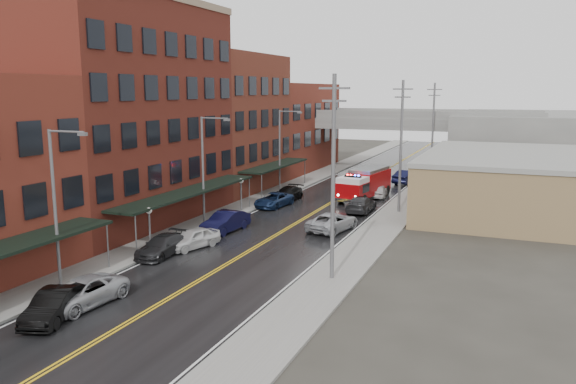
% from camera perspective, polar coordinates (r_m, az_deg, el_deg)
% --- Properties ---
extents(ground, '(220.00, 220.00, 0.00)m').
position_cam_1_polar(ground, '(25.37, -23.64, -16.52)').
color(ground, '#2D2B26').
rests_on(ground, ground).
extents(road, '(11.00, 160.00, 0.02)m').
position_cam_1_polar(road, '(49.68, 1.85, -2.60)').
color(road, black).
rests_on(road, ground).
extents(sidewalk_left, '(3.00, 160.00, 0.15)m').
position_cam_1_polar(sidewalk_left, '(52.59, -5.63, -1.85)').
color(sidewalk_left, slate).
rests_on(sidewalk_left, ground).
extents(sidewalk_right, '(3.00, 160.00, 0.15)m').
position_cam_1_polar(sidewalk_right, '(47.69, 10.11, -3.23)').
color(sidewalk_right, slate).
rests_on(sidewalk_right, ground).
extents(curb_left, '(0.30, 160.00, 0.15)m').
position_cam_1_polar(curb_left, '(51.85, -4.01, -2.00)').
color(curb_left, gray).
rests_on(curb_left, ground).
extents(curb_right, '(0.30, 160.00, 0.15)m').
position_cam_1_polar(curb_right, '(48.04, 8.19, -3.07)').
color(curb_right, gray).
rests_on(curb_right, ground).
extents(brick_building_b, '(9.00, 20.00, 18.00)m').
position_cam_1_polar(brick_building_b, '(48.87, -16.00, 7.45)').
color(brick_building_b, '#5C2418').
rests_on(brick_building_b, ground).
extents(brick_building_c, '(9.00, 15.00, 15.00)m').
position_cam_1_polar(brick_building_c, '(63.62, -6.12, 6.99)').
color(brick_building_c, maroon).
rests_on(brick_building_c, ground).
extents(brick_building_far, '(9.00, 20.00, 12.00)m').
position_cam_1_polar(brick_building_far, '(79.52, -0.08, 6.61)').
color(brick_building_far, maroon).
rests_on(brick_building_far, ground).
extents(tan_building, '(14.00, 22.00, 5.00)m').
position_cam_1_polar(tan_building, '(56.08, 21.11, 0.78)').
color(tan_building, olive).
rests_on(tan_building, ground).
extents(right_far_block, '(18.00, 30.00, 8.00)m').
position_cam_1_polar(right_far_block, '(85.71, 23.02, 4.72)').
color(right_far_block, slate).
rests_on(right_far_block, ground).
extents(awning_1, '(2.60, 18.00, 3.09)m').
position_cam_1_polar(awning_1, '(46.18, -9.95, 0.03)').
color(awning_1, black).
rests_on(awning_1, ground).
extents(awning_2, '(2.60, 13.00, 3.09)m').
position_cam_1_polar(awning_2, '(61.51, -1.26, 2.71)').
color(awning_2, black).
rests_on(awning_2, ground).
extents(globe_lamp_1, '(0.44, 0.44, 3.12)m').
position_cam_1_polar(globe_lamp_1, '(40.04, -13.92, -2.67)').
color(globe_lamp_1, '#59595B').
rests_on(globe_lamp_1, ground).
extents(globe_lamp_2, '(0.44, 0.44, 3.12)m').
position_cam_1_polar(globe_lamp_2, '(51.76, -4.79, 0.49)').
color(globe_lamp_2, '#59595B').
rests_on(globe_lamp_2, ground).
extents(street_lamp_0, '(2.64, 0.22, 9.00)m').
position_cam_1_polar(street_lamp_0, '(33.61, -22.36, -0.60)').
color(street_lamp_0, '#59595B').
rests_on(street_lamp_0, ground).
extents(street_lamp_1, '(2.64, 0.22, 9.00)m').
position_cam_1_polar(street_lamp_1, '(46.20, -8.39, 2.84)').
color(street_lamp_1, '#59595B').
rests_on(street_lamp_1, ground).
extents(street_lamp_2, '(2.64, 0.22, 9.00)m').
position_cam_1_polar(street_lamp_2, '(60.43, -0.64, 4.68)').
color(street_lamp_2, '#59595B').
rests_on(street_lamp_2, ground).
extents(utility_pole_0, '(1.80, 0.24, 12.00)m').
position_cam_1_polar(utility_pole_0, '(32.25, 4.61, 1.74)').
color(utility_pole_0, '#59595B').
rests_on(utility_pole_0, ground).
extents(utility_pole_1, '(1.80, 0.24, 12.00)m').
position_cam_1_polar(utility_pole_1, '(51.54, 11.41, 4.76)').
color(utility_pole_1, '#59595B').
rests_on(utility_pole_1, ground).
extents(utility_pole_2, '(1.80, 0.24, 12.00)m').
position_cam_1_polar(utility_pole_2, '(71.23, 14.50, 6.11)').
color(utility_pole_2, '#59595B').
rests_on(utility_pole_2, ground).
extents(overpass, '(40.00, 10.00, 7.50)m').
position_cam_1_polar(overpass, '(79.38, 10.01, 6.44)').
color(overpass, slate).
rests_on(overpass, ground).
extents(fire_truck, '(4.37, 8.80, 3.10)m').
position_cam_1_polar(fire_truck, '(58.31, 7.72, 0.91)').
color(fire_truck, '#92060A').
rests_on(fire_truck, ground).
extents(parked_car_left_1, '(2.92, 4.70, 1.46)m').
position_cam_1_polar(parked_car_left_1, '(30.21, -22.71, -10.58)').
color(parked_car_left_1, black).
rests_on(parked_car_left_1, ground).
extents(parked_car_left_2, '(2.83, 5.35, 1.43)m').
position_cam_1_polar(parked_car_left_2, '(31.47, -20.26, -9.60)').
color(parked_car_left_2, '#96989D').
rests_on(parked_car_left_2, ground).
extents(parked_car_left_3, '(2.05, 4.81, 1.38)m').
position_cam_1_polar(parked_car_left_3, '(39.17, -12.66, -5.35)').
color(parked_car_left_3, black).
rests_on(parked_car_left_3, ground).
extents(parked_car_left_4, '(2.96, 4.59, 1.45)m').
position_cam_1_polar(parked_car_left_4, '(40.55, -9.65, -4.66)').
color(parked_car_left_4, silver).
rests_on(parked_car_left_4, ground).
extents(parked_car_left_5, '(2.24, 5.10, 1.63)m').
position_cam_1_polar(parked_car_left_5, '(44.79, -6.38, -3.03)').
color(parked_car_left_5, black).
rests_on(parked_car_left_5, ground).
extents(parked_car_left_6, '(2.74, 5.07, 1.35)m').
position_cam_1_polar(parked_car_left_6, '(54.10, -1.45, -0.81)').
color(parked_car_left_6, '#122244').
rests_on(parked_car_left_6, ground).
extents(parked_car_left_7, '(2.06, 4.90, 1.41)m').
position_cam_1_polar(parked_car_left_7, '(57.02, -0.06, -0.21)').
color(parked_car_left_7, black).
rests_on(parked_car_left_7, ground).
extents(parked_car_right_0, '(3.46, 5.68, 1.47)m').
position_cam_1_polar(parked_car_right_0, '(45.06, 4.55, -3.02)').
color(parked_car_right_0, '#9C9EA3').
rests_on(parked_car_right_0, ground).
extents(parked_car_right_1, '(2.10, 5.04, 1.45)m').
position_cam_1_polar(parked_car_right_1, '(52.31, 7.44, -1.22)').
color(parked_car_right_1, '#27272A').
rests_on(parked_car_right_1, ground).
extents(parked_car_right_2, '(2.10, 4.24, 1.39)m').
position_cam_1_polar(parked_car_right_2, '(59.60, 9.19, 0.11)').
color(parked_car_right_2, silver).
rests_on(parked_car_right_2, ground).
extents(parked_car_right_3, '(3.20, 5.40, 1.68)m').
position_cam_1_polar(parked_car_right_3, '(69.09, 12.13, 1.52)').
color(parked_car_right_3, black).
rests_on(parked_car_right_3, ground).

